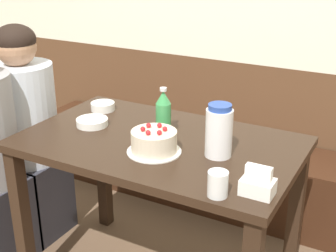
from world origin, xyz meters
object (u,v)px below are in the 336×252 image
object	(u,v)px
glass_water_tall	(218,184)
person_pale_blue_shirt	(27,138)
napkin_holder	(258,184)
water_pitcher	(219,131)
bowl_soup_white	(92,122)
bowl_rice_small	(103,106)
bench_seat	(226,175)
birthday_cake	(154,142)
soju_bottle	(163,113)

from	to	relation	value
glass_water_tall	person_pale_blue_shirt	xyz separation A→B (m)	(-1.24, 0.37, -0.24)
napkin_holder	glass_water_tall	size ratio (longest dim) A/B	1.25
water_pitcher	person_pale_blue_shirt	size ratio (longest dim) A/B	0.18
bowl_soup_white	glass_water_tall	bearing A→B (deg)	-21.91
napkin_holder	bowl_rice_small	bearing A→B (deg)	155.72
bench_seat	bowl_soup_white	size ratio (longest dim) A/B	18.17
birthday_cake	bowl_rice_small	bearing A→B (deg)	147.23
birthday_cake	bowl_soup_white	distance (m)	0.41
water_pitcher	person_pale_blue_shirt	bearing A→B (deg)	175.62
glass_water_tall	person_pale_blue_shirt	distance (m)	1.32
birthday_cake	water_pitcher	xyz separation A→B (m)	(0.24, 0.09, 0.06)
bench_seat	bowl_rice_small	world-z (taller)	bowl_rice_small
person_pale_blue_shirt	bowl_rice_small	bearing A→B (deg)	16.21
bowl_soup_white	water_pitcher	bearing A→B (deg)	-1.23
birthday_cake	bowl_rice_small	size ratio (longest dim) A/B	1.85
birthday_cake	water_pitcher	distance (m)	0.26
birthday_cake	person_pale_blue_shirt	world-z (taller)	person_pale_blue_shirt
birthday_cake	napkin_holder	distance (m)	0.48
water_pitcher	glass_water_tall	xyz separation A→B (m)	(0.12, -0.29, -0.06)
soju_bottle	person_pale_blue_shirt	bearing A→B (deg)	179.19
bench_seat	bowl_soup_white	bearing A→B (deg)	-112.71
glass_water_tall	person_pale_blue_shirt	size ratio (longest dim) A/B	0.07
bench_seat	soju_bottle	bearing A→B (deg)	-90.63
water_pitcher	bowl_soup_white	distance (m)	0.63
birthday_cake	glass_water_tall	size ratio (longest dim) A/B	2.49
bowl_rice_small	glass_water_tall	world-z (taller)	glass_water_tall
bowl_rice_small	person_pale_blue_shirt	bearing A→B (deg)	-163.79
water_pitcher	bowl_rice_small	distance (m)	0.74
bowl_soup_white	person_pale_blue_shirt	bearing A→B (deg)	171.69
bench_seat	soju_bottle	world-z (taller)	soju_bottle
bowl_soup_white	bowl_rice_small	world-z (taller)	bowl_rice_small
bowl_rice_small	person_pale_blue_shirt	xyz separation A→B (m)	(-0.42, -0.12, -0.21)
person_pale_blue_shirt	bench_seat	bearing A→B (deg)	41.98
birthday_cake	bowl_soup_white	xyz separation A→B (m)	(-0.39, 0.11, -0.03)
bench_seat	bowl_rice_small	distance (m)	0.96
bench_seat	glass_water_tall	bearing A→B (deg)	-70.70
person_pale_blue_shirt	water_pitcher	bearing A→B (deg)	-4.38
napkin_holder	person_pale_blue_shirt	world-z (taller)	person_pale_blue_shirt
water_pitcher	napkin_holder	distance (m)	0.32
birthday_cake	person_pale_blue_shirt	distance (m)	0.94
napkin_holder	bowl_soup_white	bearing A→B (deg)	165.12
napkin_holder	soju_bottle	bearing A→B (deg)	150.88
soju_bottle	water_pitcher	bearing A→B (deg)	-14.52
water_pitcher	glass_water_tall	world-z (taller)	water_pitcher
bowl_soup_white	napkin_holder	bearing A→B (deg)	-14.88
soju_bottle	bowl_soup_white	bearing A→B (deg)	-169.89
bench_seat	birthday_cake	distance (m)	1.12
soju_bottle	napkin_holder	distance (m)	0.60
bench_seat	soju_bottle	xyz separation A→B (m)	(-0.01, -0.77, 0.65)
bench_seat	napkin_holder	size ratio (longest dim) A/B	23.82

